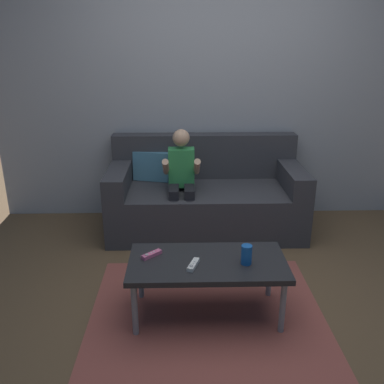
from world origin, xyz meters
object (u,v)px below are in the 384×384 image
game_remote_pink_near_edge (152,254)px  game_remote_white_center (193,265)px  person_seated_on_couch (181,178)px  soda_can (247,255)px  coffee_table (207,266)px  couch (205,198)px

game_remote_pink_near_edge → game_remote_white_center: 0.29m
game_remote_pink_near_edge → person_seated_on_couch: bearing=79.9°
person_seated_on_couch → soda_can: person_seated_on_couch is taller
coffee_table → game_remote_pink_near_edge: size_ratio=7.62×
game_remote_white_center → soda_can: bearing=4.4°
game_remote_white_center → coffee_table: bearing=37.4°
couch → game_remote_pink_near_edge: size_ratio=13.55×
game_remote_white_center → person_seated_on_couch: bearing=93.2°
person_seated_on_couch → coffee_table: 1.17m
person_seated_on_couch → game_remote_white_center: size_ratio=6.63×
game_remote_pink_near_edge → couch: bearing=72.2°
couch → person_seated_on_couch: size_ratio=1.81×
game_remote_pink_near_edge → game_remote_white_center: (0.26, -0.13, 0.00)m
person_seated_on_couch → game_remote_pink_near_edge: size_ratio=7.47×
game_remote_pink_near_edge → game_remote_white_center: size_ratio=0.89×
coffee_table → game_remote_white_center: bearing=-142.6°
game_remote_pink_near_edge → game_remote_white_center: same height
couch → coffee_table: bearing=-92.4°
person_seated_on_couch → coffee_table: (0.16, -1.14, -0.20)m
person_seated_on_couch → game_remote_white_center: (0.07, -1.21, -0.15)m
coffee_table → game_remote_white_center: 0.12m
couch → game_remote_white_center: 1.40m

